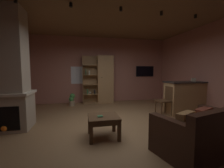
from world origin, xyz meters
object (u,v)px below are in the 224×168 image
at_px(stone_fireplace, 8,75).
at_px(bookshelf_cabinet, 103,80).
at_px(wall_mounted_tv, 145,71).
at_px(kitchen_bar_counter, 188,97).
at_px(leather_couch, 201,135).
at_px(table_book_0, 100,116).
at_px(potted_floor_plant, 72,100).
at_px(tissue_box, 193,80).
at_px(dining_chair, 166,99).
at_px(coffee_table, 103,120).

relative_size(stone_fireplace, bookshelf_cabinet, 1.40).
xyz_separation_m(bookshelf_cabinet, wall_mounted_tv, (2.06, 0.21, 0.37)).
bearing_deg(bookshelf_cabinet, kitchen_bar_counter, -41.06).
distance_m(kitchen_bar_counter, leather_couch, 2.61).
relative_size(table_book_0, potted_floor_plant, 0.21).
distance_m(tissue_box, dining_chair, 1.18).
bearing_deg(dining_chair, coffee_table, -151.79).
bearing_deg(bookshelf_cabinet, potted_floor_plant, -165.56).
bearing_deg(stone_fireplace, wall_mounted_tv, 29.92).
height_order(leather_couch, coffee_table, leather_couch).
bearing_deg(potted_floor_plant, tissue_box, -24.62).
relative_size(bookshelf_cabinet, wall_mounted_tv, 2.36).
bearing_deg(stone_fireplace, tissue_box, 3.23).
height_order(coffee_table, table_book_0, table_book_0).
bearing_deg(kitchen_bar_counter, leather_couch, -124.47).
bearing_deg(dining_chair, stone_fireplace, -176.49).
xyz_separation_m(leather_couch, table_book_0, (-1.64, 0.89, 0.17)).
relative_size(tissue_box, dining_chair, 0.13).
height_order(bookshelf_cabinet, tissue_box, bookshelf_cabinet).
xyz_separation_m(leather_couch, coffee_table, (-1.57, 0.93, 0.06)).
distance_m(kitchen_bar_counter, table_book_0, 3.36).
relative_size(stone_fireplace, table_book_0, 27.10).
bearing_deg(wall_mounted_tv, tissue_box, -74.87).
height_order(tissue_box, dining_chair, tissue_box).
relative_size(coffee_table, potted_floor_plant, 1.26).
height_order(dining_chair, potted_floor_plant, dining_chair).
bearing_deg(bookshelf_cabinet, wall_mounted_tv, 5.83).
height_order(leather_couch, table_book_0, leather_couch).
xyz_separation_m(stone_fireplace, wall_mounted_tv, (4.72, 2.72, 0.08)).
bearing_deg(coffee_table, bookshelf_cabinet, 81.52).
bearing_deg(tissue_box, potted_floor_plant, 155.38).
bearing_deg(bookshelf_cabinet, leather_couch, -76.35).
bearing_deg(wall_mounted_tv, coffee_table, -125.31).
distance_m(stone_fireplace, tissue_box, 5.38).
xyz_separation_m(potted_floor_plant, wall_mounted_tv, (3.40, 0.56, 1.15)).
distance_m(leather_couch, dining_chair, 2.22).
height_order(coffee_table, wall_mounted_tv, wall_mounted_tv).
bearing_deg(coffee_table, leather_couch, -30.67).
bearing_deg(leather_couch, wall_mounted_tv, 77.56).
xyz_separation_m(coffee_table, wall_mounted_tv, (2.57, 3.63, 1.02)).
relative_size(bookshelf_cabinet, coffee_table, 3.24).
bearing_deg(dining_chair, table_book_0, -151.85).
distance_m(stone_fireplace, kitchen_bar_counter, 5.25).
distance_m(coffee_table, potted_floor_plant, 3.19).
bearing_deg(kitchen_bar_counter, wall_mounted_tv, 100.95).
bearing_deg(potted_floor_plant, table_book_0, -76.46).
bearing_deg(tissue_box, leather_couch, -127.67).
distance_m(stone_fireplace, coffee_table, 2.52).
relative_size(tissue_box, leather_couch, 0.07).
relative_size(kitchen_bar_counter, tissue_box, 12.73).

